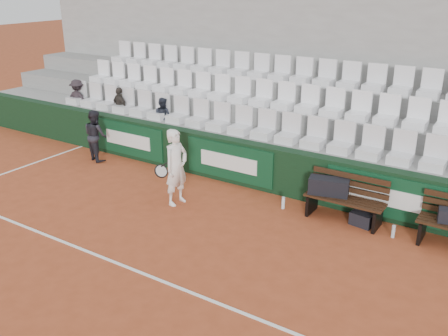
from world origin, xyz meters
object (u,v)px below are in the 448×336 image
at_px(bench_left, 344,210).
at_px(water_bottle_far, 393,231).
at_px(ball_kid, 96,135).
at_px(spectator_a, 76,83).
at_px(water_bottle_near, 283,203).
at_px(sports_bag_left, 329,186).
at_px(spectator_b, 119,91).
at_px(sports_bag_ground, 362,219).
at_px(tennis_player, 176,167).
at_px(spectator_c, 162,99).

relative_size(bench_left, water_bottle_far, 6.40).
bearing_deg(ball_kid, spectator_a, -14.65).
relative_size(bench_left, ball_kid, 1.16).
height_order(water_bottle_near, spectator_a, spectator_a).
xyz_separation_m(sports_bag_left, spectator_a, (-7.96, 0.98, 0.95)).
distance_m(sports_bag_left, spectator_b, 6.47).
xyz_separation_m(sports_bag_left, water_bottle_far, (1.34, -0.21, -0.49)).
height_order(sports_bag_left, water_bottle_near, sports_bag_left).
distance_m(sports_bag_left, ball_kid, 6.11).
bearing_deg(sports_bag_left, spectator_a, 172.95).
bearing_deg(sports_bag_left, sports_bag_ground, -4.48).
height_order(tennis_player, ball_kid, tennis_player).
height_order(spectator_a, spectator_b, spectator_a).
height_order(bench_left, water_bottle_near, bench_left).
distance_m(sports_bag_ground, ball_kid, 6.84).
bearing_deg(ball_kid, sports_bag_ground, -161.83).
relative_size(tennis_player, spectator_a, 1.41).
height_order(sports_bag_ground, spectator_a, spectator_a).
bearing_deg(ball_kid, tennis_player, -179.10).
height_order(water_bottle_far, tennis_player, tennis_player).
bearing_deg(sports_bag_ground, water_bottle_near, -174.72).
bearing_deg(water_bottle_far, spectator_a, 172.71).
height_order(bench_left, sports_bag_ground, bench_left).
bearing_deg(water_bottle_far, sports_bag_ground, 166.52).
bearing_deg(tennis_player, ball_kid, 163.65).
xyz_separation_m(spectator_a, spectator_b, (1.62, 0.00, -0.02)).
distance_m(ball_kid, spectator_b, 1.47).
bearing_deg(spectator_c, sports_bag_left, 166.15).
xyz_separation_m(water_bottle_far, spectator_a, (-9.29, 1.19, 1.44)).
distance_m(sports_bag_left, spectator_a, 8.07).
relative_size(water_bottle_far, spectator_a, 0.21).
relative_size(spectator_a, spectator_c, 1.13).
distance_m(water_bottle_near, water_bottle_far, 2.18).
relative_size(water_bottle_near, spectator_a, 0.22).
distance_m(spectator_a, spectator_b, 1.62).
height_order(bench_left, ball_kid, ball_kid).
distance_m(sports_bag_left, sports_bag_ground, 0.86).
bearing_deg(tennis_player, spectator_b, 149.00).
relative_size(sports_bag_ground, water_bottle_far, 1.76).
distance_m(ball_kid, spectator_c, 1.89).
height_order(water_bottle_far, spectator_c, spectator_c).
relative_size(sports_bag_left, water_bottle_near, 3.02).
height_order(sports_bag_left, tennis_player, tennis_player).
bearing_deg(sports_bag_left, water_bottle_near, -166.72).
bearing_deg(water_bottle_far, tennis_player, -167.32).
height_order(sports_bag_ground, tennis_player, tennis_player).
distance_m(sports_bag_left, water_bottle_near, 1.00).
xyz_separation_m(tennis_player, spectator_c, (-2.07, 2.12, 0.71)).
xyz_separation_m(sports_bag_ground, spectator_a, (-8.67, 1.04, 1.44)).
height_order(water_bottle_near, water_bottle_far, water_bottle_near).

